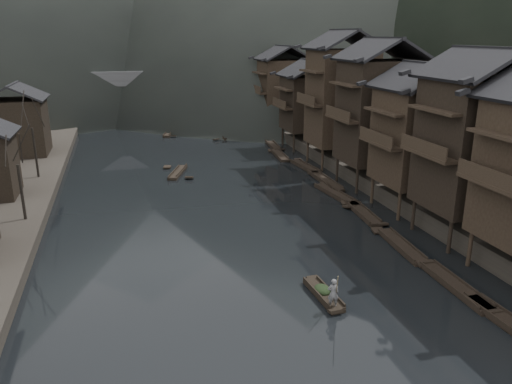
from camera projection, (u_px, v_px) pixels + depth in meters
name	position (u px, v px, depth m)	size (l,w,h in m)	color
water	(279.00, 304.00, 29.75)	(300.00, 300.00, 0.00)	black
right_bank	(419.00, 135.00, 75.08)	(40.00, 200.00, 1.80)	#2D2823
stilt_houses	(386.00, 103.00, 49.32)	(9.00, 67.60, 16.12)	black
moored_sampans	(317.00, 179.00, 54.54)	(3.03, 67.93, 0.47)	black
midriver_boats	(188.00, 135.00, 78.75)	(11.54, 50.62, 0.45)	black
stone_bridge	(163.00, 91.00, 94.39)	(40.00, 6.00, 9.00)	#4C4C4F
hero_sampan	(323.00, 294.00, 30.44)	(1.16, 4.54, 0.43)	black
cargo_heap	(322.00, 285.00, 30.47)	(0.99, 1.30, 0.59)	black
boatman	(333.00, 290.00, 28.63)	(0.67, 0.44, 1.82)	slate
bamboo_pole	(339.00, 249.00, 27.92)	(0.06, 0.06, 4.18)	#8C7A51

